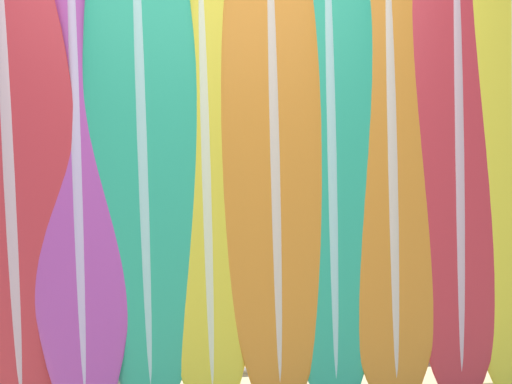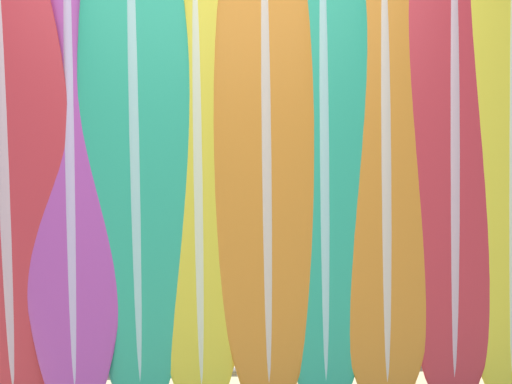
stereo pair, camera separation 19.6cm
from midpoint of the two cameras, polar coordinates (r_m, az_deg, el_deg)
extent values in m
cube|color=white|center=(10.24, -5.23, 6.45)|extent=(120.00, 0.60, 0.01)
cylinder|color=slate|center=(3.35, -0.32, -4.88)|extent=(2.66, 0.04, 0.04)
cylinder|color=slate|center=(3.65, -0.30, -14.16)|extent=(2.66, 0.04, 0.04)
ellipsoid|color=red|center=(3.38, -20.59, 1.15)|extent=(0.60, 0.62, 2.30)
ellipsoid|color=#D19A9C|center=(3.38, -20.59, 1.15)|extent=(0.11, 0.61, 2.21)
ellipsoid|color=#B23D8E|center=(3.34, -15.73, 3.64)|extent=(0.52, 0.88, 2.54)
ellipsoid|color=#CAA1BE|center=(3.34, -15.73, 3.64)|extent=(0.09, 0.86, 2.45)
ellipsoid|color=#289E70|center=(3.28, -10.77, 4.28)|extent=(0.52, 0.75, 2.60)
ellipsoid|color=#9AC3B3|center=(3.28, -10.77, 4.28)|extent=(0.09, 0.73, 2.50)
ellipsoid|color=yellow|center=(3.28, -5.71, 1.27)|extent=(0.49, 0.68, 2.24)
ellipsoid|color=beige|center=(3.28, -5.71, 1.27)|extent=(0.09, 0.66, 2.16)
ellipsoid|color=orange|center=(3.28, -0.27, 2.90)|extent=(0.52, 0.75, 2.41)
ellipsoid|color=beige|center=(3.28, -0.27, 2.90)|extent=(0.09, 0.73, 2.32)
ellipsoid|color=#289E70|center=(3.33, 4.32, 2.95)|extent=(0.51, 0.74, 2.40)
ellipsoid|color=#9AC3B3|center=(3.33, 4.32, 2.95)|extent=(0.09, 0.72, 2.31)
ellipsoid|color=orange|center=(3.39, 9.12, 2.07)|extent=(0.55, 0.74, 2.29)
ellipsoid|color=beige|center=(3.39, 9.12, 2.07)|extent=(0.10, 0.72, 2.20)
ellipsoid|color=red|center=(3.49, 14.25, 3.24)|extent=(0.52, 0.75, 2.41)
ellipsoid|color=#D19A9C|center=(3.49, 14.25, 3.24)|extent=(0.09, 0.73, 2.32)
cylinder|color=#A87A5B|center=(6.33, 13.15, 2.33)|extent=(0.11, 0.11, 0.80)
cylinder|color=#A87A5B|center=(6.49, 12.82, 2.75)|extent=(0.11, 0.11, 0.80)
cube|color=#282D38|center=(6.34, 13.16, 4.96)|extent=(0.16, 0.24, 0.24)
cube|color=#DB3842|center=(6.26, 13.45, 8.80)|extent=(0.18, 0.26, 0.62)
sphere|color=#A87A5B|center=(6.20, 13.76, 12.97)|extent=(0.22, 0.22, 0.22)
cylinder|color=#A87A5B|center=(8.85, 1.92, 7.25)|extent=(0.11, 0.11, 0.80)
cylinder|color=#A87A5B|center=(8.98, 2.67, 7.40)|extent=(0.11, 0.11, 0.80)
cube|color=#385693|center=(8.87, 2.32, 9.10)|extent=(0.26, 0.25, 0.24)
cube|color=#DB3842|center=(8.81, 2.36, 11.87)|extent=(0.29, 0.28, 0.62)
sphere|color=#A87A5B|center=(8.77, 2.40, 14.85)|extent=(0.23, 0.23, 0.23)
camera|label=1|loc=(0.10, -91.37, -0.45)|focal=50.00mm
camera|label=2|loc=(0.10, 88.63, 0.45)|focal=50.00mm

